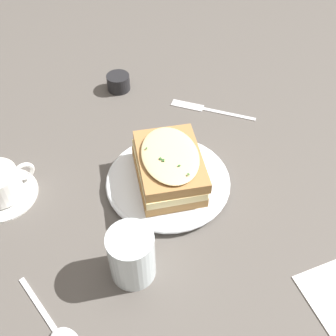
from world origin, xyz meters
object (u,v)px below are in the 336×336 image
(fork, at_px, (203,108))
(condiment_pot, at_px, (118,82))
(water_glass, at_px, (132,256))
(dinner_plate, at_px, (168,181))
(sandwich, at_px, (169,167))

(fork, xyz_separation_m, condiment_pot, (-0.18, 0.10, 0.02))
(water_glass, relative_size, fork, 0.53)
(dinner_plate, height_order, water_glass, water_glass)
(sandwich, bearing_deg, water_glass, -114.90)
(dinner_plate, relative_size, water_glass, 2.44)
(sandwich, xyz_separation_m, fork, (0.11, 0.21, -0.05))
(dinner_plate, height_order, sandwich, sandwich)
(water_glass, xyz_separation_m, fork, (0.18, 0.38, -0.05))
(water_glass, distance_m, condiment_pot, 0.48)
(sandwich, bearing_deg, dinner_plate, -178.25)
(dinner_plate, height_order, condiment_pot, condiment_pot)
(sandwich, xyz_separation_m, water_glass, (-0.08, -0.17, -0.00))
(sandwich, distance_m, condiment_pot, 0.32)
(dinner_plate, xyz_separation_m, sandwich, (0.00, 0.00, 0.04))
(dinner_plate, bearing_deg, water_glass, -114.48)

